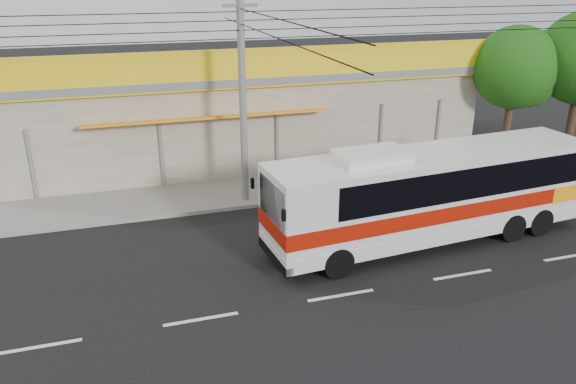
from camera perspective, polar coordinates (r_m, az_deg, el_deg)
ground at (r=18.36m, az=2.43°, el=-6.50°), size 120.00×120.00×0.00m
sidewalk at (r=23.56m, az=-2.41°, el=0.24°), size 30.00×3.20×0.15m
lane_markings at (r=16.35m, az=5.39°, el=-10.43°), size 50.00×0.12×0.01m
storefront_building at (r=28.07m, az=-5.42°, el=8.42°), size 22.60×9.20×5.70m
coach_bus at (r=19.30m, az=14.84°, el=0.31°), size 11.55×3.38×3.51m
utility_pole at (r=20.85m, az=-4.85°, el=16.65°), size 34.00×14.00×8.34m
tree_far at (r=28.68m, az=22.34°, el=11.34°), size 3.85×3.85×6.39m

